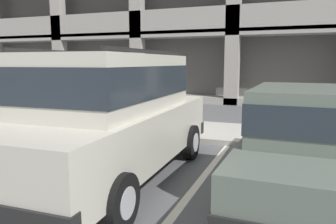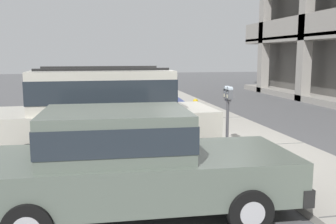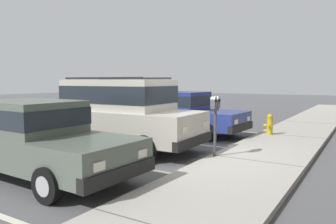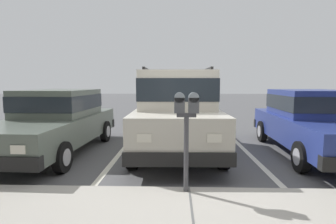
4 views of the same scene
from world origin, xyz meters
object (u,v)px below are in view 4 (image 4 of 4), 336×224
object	(u,v)px
silver_suv	(176,108)
parking_meter_near	(186,118)
red_sedan	(312,120)
dark_hatchback	(56,119)

from	to	relation	value
silver_suv	parking_meter_near	bearing A→B (deg)	91.71
red_sedan	parking_meter_near	distance (m)	4.15
dark_hatchback	parking_meter_near	size ratio (longest dim) A/B	3.12
silver_suv	parking_meter_near	size ratio (longest dim) A/B	3.32
silver_suv	red_sedan	world-z (taller)	silver_suv
dark_hatchback	parking_meter_near	bearing A→B (deg)	141.91
red_sedan	parking_meter_near	size ratio (longest dim) A/B	3.14
silver_suv	parking_meter_near	world-z (taller)	silver_suv
silver_suv	dark_hatchback	distance (m)	2.98
dark_hatchback	parking_meter_near	world-z (taller)	parking_meter_near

